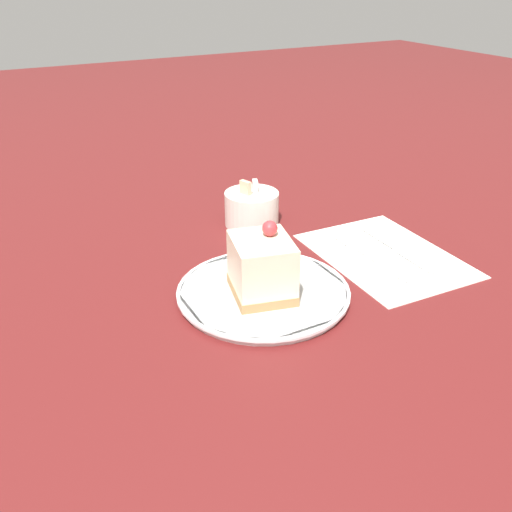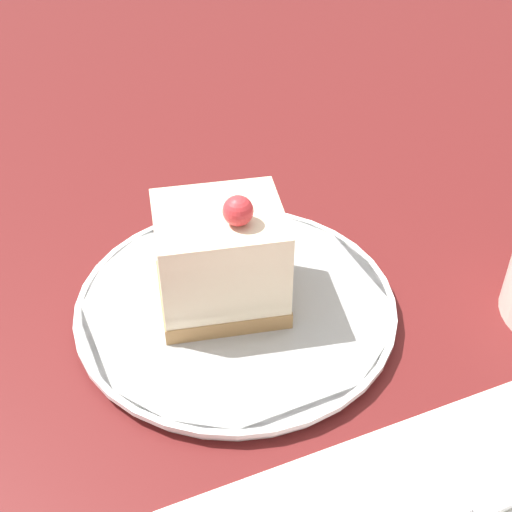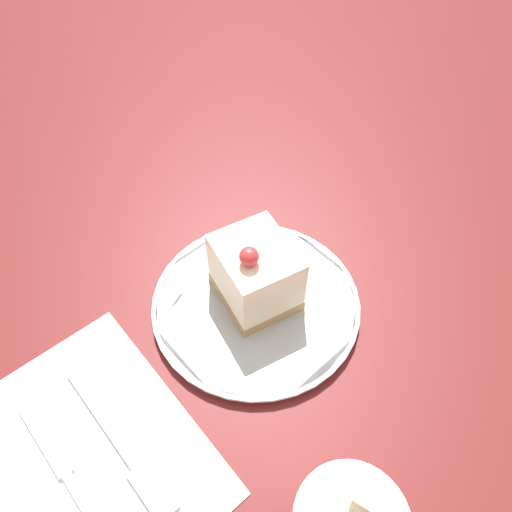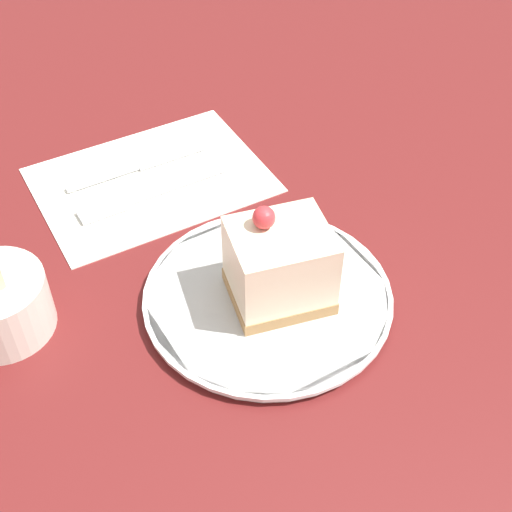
% 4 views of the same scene
% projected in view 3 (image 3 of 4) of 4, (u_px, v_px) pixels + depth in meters
% --- Properties ---
extents(ground_plane, '(4.00, 4.00, 0.00)m').
position_uv_depth(ground_plane, '(276.00, 308.00, 0.55)').
color(ground_plane, '#5B1919').
extents(plate, '(0.23, 0.23, 0.01)m').
position_uv_depth(plate, '(256.00, 304.00, 0.55)').
color(plate, white).
rests_on(plate, ground_plane).
extents(cake_slice, '(0.09, 0.10, 0.10)m').
position_uv_depth(cake_slice, '(256.00, 273.00, 0.52)').
color(cake_slice, '#9E7547').
rests_on(cake_slice, plate).
extents(napkin, '(0.19, 0.25, 0.00)m').
position_uv_depth(napkin, '(93.00, 457.00, 0.45)').
color(napkin, white).
rests_on(napkin, ground_plane).
extents(fork, '(0.02, 0.17, 0.00)m').
position_uv_depth(fork, '(126.00, 451.00, 0.45)').
color(fork, silver).
rests_on(fork, napkin).
extents(knife, '(0.02, 0.17, 0.00)m').
position_uv_depth(knife, '(58.00, 461.00, 0.45)').
color(knife, silver).
rests_on(knife, napkin).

